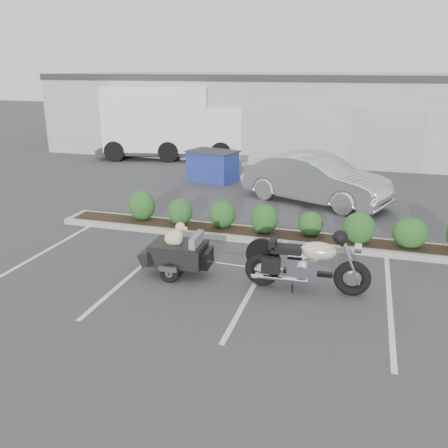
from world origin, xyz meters
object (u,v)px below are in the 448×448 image
(sedan, at_px, (315,179))
(delivery_truck, at_px, (176,124))
(pet_trailer, at_px, (178,252))
(dumpster, at_px, (213,166))
(motorcycle, at_px, (306,264))

(sedan, bearing_deg, delivery_truck, 71.66)
(pet_trailer, relative_size, sedan, 0.41)
(pet_trailer, bearing_deg, dumpster, 100.86)
(motorcycle, bearing_deg, pet_trailer, 177.30)
(dumpster, relative_size, delivery_truck, 0.27)
(motorcycle, xyz_separation_m, sedan, (-0.60, 6.73, 0.23))
(delivery_truck, bearing_deg, sedan, -52.93)
(pet_trailer, distance_m, sedan, 7.06)
(motorcycle, relative_size, pet_trailer, 1.26)
(motorcycle, relative_size, delivery_truck, 0.32)
(sedan, distance_m, dumpster, 4.65)
(motorcycle, bearing_deg, delivery_truck, 119.69)
(dumpster, bearing_deg, pet_trailer, -62.01)
(pet_trailer, xyz_separation_m, sedan, (2.19, 6.70, 0.30))
(pet_trailer, distance_m, dumpster, 8.91)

